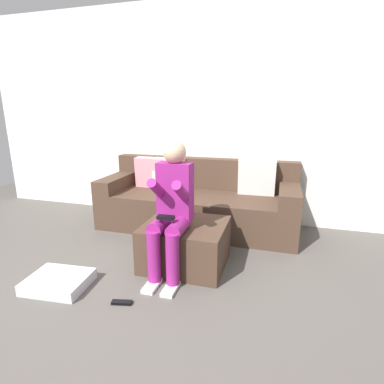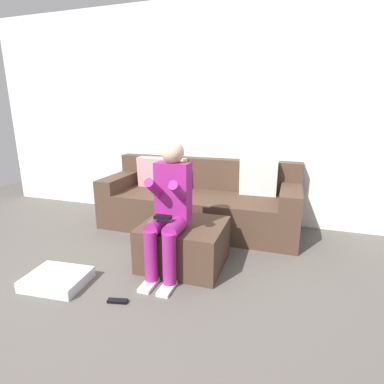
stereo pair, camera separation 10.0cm
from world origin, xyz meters
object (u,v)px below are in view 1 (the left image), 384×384
Objects in this scene: ottoman at (186,244)px; remote_near_ottoman at (122,302)px; storage_bin at (59,282)px; couch_sectional at (198,202)px; person_seated at (171,206)px.

ottoman is 0.80m from remote_near_ottoman.
storage_bin reaches higher than remote_near_ottoman.
person_seated is at bearing -85.93° from couch_sectional.
storage_bin is at bearing -149.66° from person_seated.
person_seated reaches higher than couch_sectional.
couch_sectional is at bearing 65.67° from storage_bin.
storage_bin is (-0.88, -0.66, -0.15)m from ottoman.
couch_sectional is 4.90× the size of storage_bin.
ottoman is (0.15, -0.96, -0.11)m from couch_sectional.
remote_near_ottoman is at bearing -5.55° from storage_bin.
person_seated reaches higher than remote_near_ottoman.
couch_sectional reaches higher than remote_near_ottoman.
ottoman is 0.63× the size of person_seated.
couch_sectional is 3.18× the size of ottoman.
remote_near_ottoman is (0.61, -0.06, -0.03)m from storage_bin.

